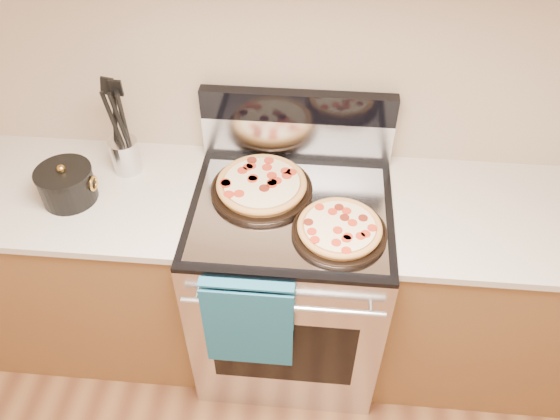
# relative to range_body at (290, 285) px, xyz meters

# --- Properties ---
(wall_back) EXTENTS (4.00, 0.00, 4.00)m
(wall_back) POSITION_rel_range_body_xyz_m (0.00, 0.35, 0.90)
(wall_back) COLOR #C3A88D
(wall_back) RESTS_ON ground
(range_body) EXTENTS (0.76, 0.68, 0.90)m
(range_body) POSITION_rel_range_body_xyz_m (0.00, 0.00, 0.00)
(range_body) COLOR #B7B7BC
(range_body) RESTS_ON ground
(oven_window) EXTENTS (0.56, 0.01, 0.40)m
(oven_window) POSITION_rel_range_body_xyz_m (0.00, -0.34, 0.00)
(oven_window) COLOR black
(oven_window) RESTS_ON range_body
(cooktop) EXTENTS (0.76, 0.68, 0.02)m
(cooktop) POSITION_rel_range_body_xyz_m (0.00, 0.00, 0.46)
(cooktop) COLOR black
(cooktop) RESTS_ON range_body
(backsplash_lower) EXTENTS (0.76, 0.06, 0.18)m
(backsplash_lower) POSITION_rel_range_body_xyz_m (0.00, 0.31, 0.56)
(backsplash_lower) COLOR silver
(backsplash_lower) RESTS_ON cooktop
(backsplash_upper) EXTENTS (0.76, 0.06, 0.12)m
(backsplash_upper) POSITION_rel_range_body_xyz_m (0.00, 0.31, 0.71)
(backsplash_upper) COLOR black
(backsplash_upper) RESTS_ON backsplash_lower
(oven_handle) EXTENTS (0.70, 0.03, 0.03)m
(oven_handle) POSITION_rel_range_body_xyz_m (0.00, -0.38, 0.35)
(oven_handle) COLOR silver
(oven_handle) RESTS_ON range_body
(dish_towel) EXTENTS (0.32, 0.05, 0.42)m
(dish_towel) POSITION_rel_range_body_xyz_m (-0.12, -0.38, 0.25)
(dish_towel) COLOR #1B5C87
(dish_towel) RESTS_ON oven_handle
(foil_sheet) EXTENTS (0.70, 0.55, 0.01)m
(foil_sheet) POSITION_rel_range_body_xyz_m (0.00, -0.03, 0.47)
(foil_sheet) COLOR gray
(foil_sheet) RESTS_ON cooktop
(cabinet_left) EXTENTS (1.00, 0.62, 0.88)m
(cabinet_left) POSITION_rel_range_body_xyz_m (-0.88, 0.03, -0.01)
(cabinet_left) COLOR brown
(cabinet_left) RESTS_ON ground
(countertop_left) EXTENTS (1.02, 0.64, 0.03)m
(countertop_left) POSITION_rel_range_body_xyz_m (-0.88, 0.03, 0.45)
(countertop_left) COLOR beige
(countertop_left) RESTS_ON cabinet_left
(cabinet_right) EXTENTS (1.00, 0.62, 0.88)m
(cabinet_right) POSITION_rel_range_body_xyz_m (0.88, 0.03, -0.01)
(cabinet_right) COLOR brown
(cabinet_right) RESTS_ON ground
(countertop_right) EXTENTS (1.02, 0.64, 0.03)m
(countertop_right) POSITION_rel_range_body_xyz_m (0.88, 0.03, 0.45)
(countertop_right) COLOR beige
(countertop_right) RESTS_ON cabinet_right
(pepperoni_pizza_back) EXTENTS (0.46, 0.46, 0.05)m
(pepperoni_pizza_back) POSITION_rel_range_body_xyz_m (-0.12, 0.07, 0.50)
(pepperoni_pizza_back) COLOR #B16D36
(pepperoni_pizza_back) RESTS_ON foil_sheet
(pepperoni_pizza_front) EXTENTS (0.41, 0.41, 0.04)m
(pepperoni_pizza_front) POSITION_rel_range_body_xyz_m (0.18, -0.13, 0.50)
(pepperoni_pizza_front) COLOR #B16D36
(pepperoni_pizza_front) RESTS_ON foil_sheet
(utensil_crock) EXTENTS (0.15, 0.15, 0.14)m
(utensil_crock) POSITION_rel_range_body_xyz_m (-0.67, 0.17, 0.53)
(utensil_crock) COLOR silver
(utensil_crock) RESTS_ON countertop_left
(saucepan) EXTENTS (0.21, 0.21, 0.12)m
(saucepan) POSITION_rel_range_body_xyz_m (-0.84, -0.02, 0.52)
(saucepan) COLOR black
(saucepan) RESTS_ON countertop_left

